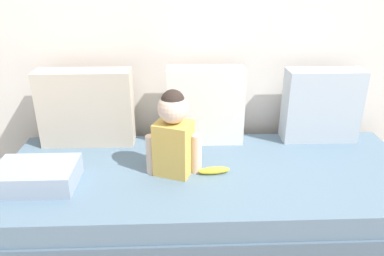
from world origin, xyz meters
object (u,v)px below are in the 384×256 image
(throw_pillow_right, at_px, (321,105))
(toddler, at_px, (173,133))
(throw_pillow_center, at_px, (205,106))
(throw_pillow_left, at_px, (86,108))
(folded_blanket, at_px, (36,175))
(couch, at_px, (209,199))
(banana, at_px, (214,170))

(throw_pillow_right, relative_size, toddler, 1.00)
(throw_pillow_center, height_order, toddler, throw_pillow_center)
(toddler, bearing_deg, throw_pillow_left, 143.69)
(toddler, height_order, folded_blanket, toddler)
(couch, xyz_separation_m, throw_pillow_center, (0.00, 0.37, 0.43))
(throw_pillow_left, distance_m, throw_pillow_right, 1.45)
(toddler, distance_m, folded_blanket, 0.72)
(couch, bearing_deg, folded_blanket, -172.42)
(couch, height_order, banana, banana)
(couch, xyz_separation_m, toddler, (-0.19, -0.02, 0.42))
(couch, height_order, throw_pillow_left, throw_pillow_left)
(throw_pillow_center, bearing_deg, toddler, -116.40)
(toddler, relative_size, banana, 2.73)
(couch, distance_m, banana, 0.22)
(throw_pillow_left, bearing_deg, banana, -29.25)
(throw_pillow_center, bearing_deg, throw_pillow_right, 0.00)
(throw_pillow_left, xyz_separation_m, banana, (0.74, -0.42, -0.21))
(folded_blanket, bearing_deg, banana, 4.62)
(couch, relative_size, throw_pillow_center, 4.94)
(throw_pillow_center, distance_m, banana, 0.47)
(banana, xyz_separation_m, folded_blanket, (-0.91, -0.07, 0.03))
(throw_pillow_right, height_order, banana, throw_pillow_right)
(couch, distance_m, throw_pillow_center, 0.57)
(throw_pillow_left, relative_size, throw_pillow_right, 1.21)
(throw_pillow_center, xyz_separation_m, banana, (0.02, -0.42, -0.22))
(throw_pillow_right, relative_size, banana, 2.72)
(throw_pillow_left, xyz_separation_m, folded_blanket, (-0.16, -0.49, -0.18))
(throw_pillow_center, bearing_deg, throw_pillow_left, 180.00)
(couch, relative_size, toddler, 5.02)
(folded_blanket, bearing_deg, couch, 7.58)
(throw_pillow_left, bearing_deg, throw_pillow_right, 0.00)
(throw_pillow_right, bearing_deg, couch, -152.80)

